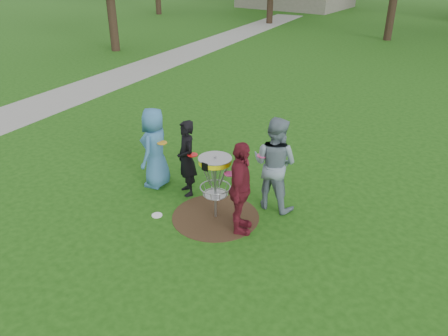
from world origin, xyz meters
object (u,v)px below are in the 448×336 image
Objects in this scene: player_maroon at (240,189)px; disc_golf_basket at (215,173)px; player_grey at (275,164)px; player_blue at (155,148)px; player_black at (186,158)px.

disc_golf_basket is at bearing 53.77° from player_maroon.
player_grey reaches higher than player_maroon.
player_black is (0.84, 0.10, -0.07)m from player_blue.
player_maroon is 1.35× the size of disc_golf_basket.
player_blue reaches higher than player_black.
player_blue is 1.96m from disc_golf_basket.
player_grey is 1.08× the size of player_maroon.
player_maroon is at bearing 15.68° from player_black.
player_grey is 1.28m from disc_golf_basket.
player_grey is at bearing 54.79° from disc_golf_basket.
player_blue is at bearing -140.27° from player_black.
player_blue is at bearing 53.79° from player_maroon.
player_maroon is at bearing 62.89° from player_blue.
player_black is at bearing 79.49° from player_blue.
player_grey is at bearing 87.69° from player_blue.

